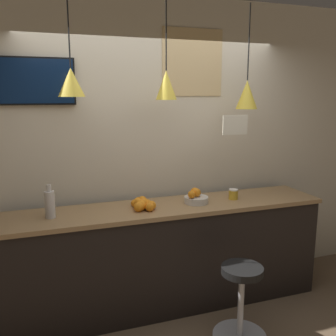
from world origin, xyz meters
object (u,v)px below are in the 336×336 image
at_px(spread_jar, 233,194).
at_px(fruit_bowl, 196,198).
at_px(bar_stool, 241,295).
at_px(mounted_tv, 29,81).
at_px(juice_bottle, 50,204).

bearing_deg(spread_jar, fruit_bowl, -179.97).
distance_m(bar_stool, mounted_tv, 2.51).
bearing_deg(spread_jar, bar_stool, -112.04).
xyz_separation_m(bar_stool, mounted_tv, (-1.53, 1.02, 1.71)).
bearing_deg(mounted_tv, fruit_bowl, -14.51).
relative_size(juice_bottle, spread_jar, 2.83).
relative_size(fruit_bowl, mounted_tv, 0.30).
relative_size(bar_stool, mounted_tv, 0.82).
height_order(bar_stool, mounted_tv, mounted_tv).
bearing_deg(fruit_bowl, bar_stool, -79.10).
xyz_separation_m(juice_bottle, mounted_tv, (-0.10, 0.36, 0.99)).
height_order(bar_stool, fruit_bowl, fruit_bowl).
distance_m(bar_stool, fruit_bowl, 0.94).
height_order(fruit_bowl, juice_bottle, juice_bottle).
distance_m(juice_bottle, spread_jar, 1.70).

